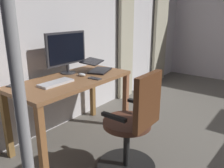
# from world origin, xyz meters

# --- Properties ---
(back_room_partition) EXTENTS (5.73, 0.10, 2.59)m
(back_room_partition) POSITION_xyz_m (0.00, -2.80, 1.29)
(back_room_partition) COLOR silver
(back_room_partition) RESTS_ON ground
(curtain_left_panel) EXTENTS (0.52, 0.06, 2.15)m
(curtain_left_panel) POSITION_xyz_m (-1.91, -2.69, 1.08)
(curtain_left_panel) COLOR #BFB89C
(curtain_left_panel) RESTS_ON ground
(curtain_right_panel) EXTENTS (0.37, 0.06, 2.15)m
(curtain_right_panel) POSITION_xyz_m (-0.61, -2.69, 1.08)
(curtain_right_panel) COLOR #BFB89C
(curtain_right_panel) RESTS_ON ground
(desk) EXTENTS (1.37, 0.66, 0.76)m
(desk) POSITION_xyz_m (1.00, -2.32, 0.65)
(desk) COLOR #94623D
(desk) RESTS_ON ground
(office_chair) EXTENTS (0.56, 0.56, 0.99)m
(office_chair) POSITION_xyz_m (1.09, -1.46, 0.45)
(office_chair) COLOR black
(office_chair) RESTS_ON ground
(computer_monitor) EXTENTS (0.58, 0.18, 0.49)m
(computer_monitor) POSITION_xyz_m (0.86, -2.53, 1.04)
(computer_monitor) COLOR #333338
(computer_monitor) RESTS_ON desk
(computer_keyboard) EXTENTS (0.36, 0.15, 0.02)m
(computer_keyboard) POSITION_xyz_m (1.24, -2.29, 0.77)
(computer_keyboard) COLOR silver
(computer_keyboard) RESTS_ON desk
(laptop) EXTENTS (0.42, 0.40, 0.14)m
(laptop) POSITION_xyz_m (0.58, -2.31, 0.81)
(laptop) COLOR black
(laptop) RESTS_ON desk
(computer_mouse) EXTENTS (0.06, 0.10, 0.04)m
(computer_mouse) POSITION_xyz_m (0.86, -2.30, 0.78)
(computer_mouse) COLOR white
(computer_mouse) RESTS_ON desk
(cell_phone_by_monitor) EXTENTS (0.12, 0.16, 0.01)m
(cell_phone_by_monitor) POSITION_xyz_m (1.55, -2.55, 0.76)
(cell_phone_by_monitor) COLOR #232328
(cell_phone_by_monitor) RESTS_ON desk
(cell_phone_face_up) EXTENTS (0.08, 0.15, 0.01)m
(cell_phone_face_up) POSITION_xyz_m (0.86, -2.11, 0.76)
(cell_phone_face_up) COLOR #333338
(cell_phone_face_up) RESTS_ON desk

